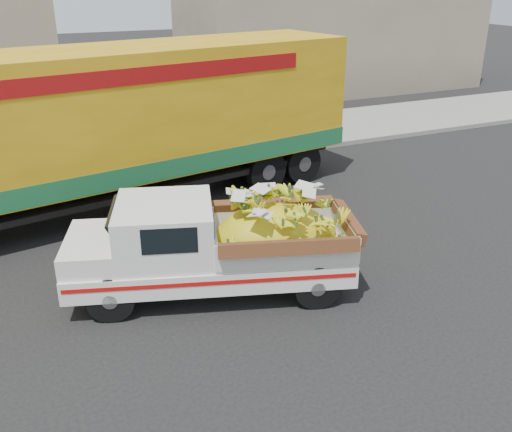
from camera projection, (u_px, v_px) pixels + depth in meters
name	position (u px, v px, depth m)	size (l,w,h in m)	color
ground	(116.00, 325.00, 9.35)	(100.00, 100.00, 0.00)	black
curb	(59.00, 181.00, 15.55)	(60.00, 0.25, 0.15)	gray
sidewalk	(50.00, 160.00, 17.31)	(60.00, 4.00, 0.14)	gray
building_right	(331.00, 25.00, 27.25)	(14.00, 6.00, 6.00)	gray
pickup_truck	(232.00, 243.00, 10.06)	(5.24, 3.21, 1.73)	black
semi_trailer	(119.00, 122.00, 13.20)	(12.08, 4.52, 3.80)	black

